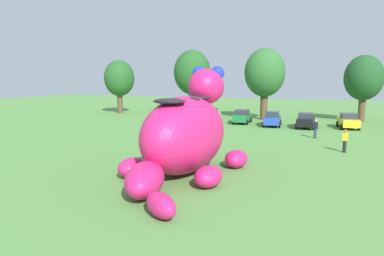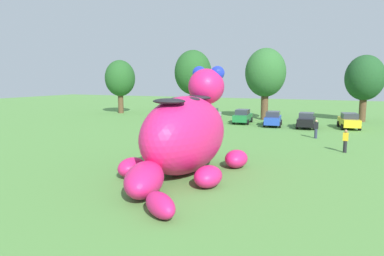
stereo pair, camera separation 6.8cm
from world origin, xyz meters
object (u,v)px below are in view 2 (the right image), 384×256
Objects in this scene: car_red at (186,114)px; spectator_wandering at (168,118)px; car_blue at (273,119)px; car_yellow at (349,121)px; spectator_near_inflatable at (316,129)px; spectator_by_cars at (174,123)px; car_green at (243,116)px; car_black at (306,120)px; car_silver at (211,115)px; giant_inflatable_creature at (185,133)px; spectator_mid_field at (345,141)px.

car_red is 5.26m from spectator_wandering.
car_yellow is (8.01, 1.30, 0.00)m from car_blue.
spectator_near_inflatable is 13.90m from spectator_by_cars.
car_green is 2.46× the size of spectator_near_inflatable.
car_black reaches higher than spectator_near_inflatable.
spectator_by_cars is at bearing -118.02° from car_green.
car_green is 1.02× the size of car_black.
car_black reaches higher than spectator_wandering.
car_blue and car_yellow have the same top height.
car_black is (11.65, -1.01, 0.00)m from car_silver.
car_yellow is (11.88, 0.18, 0.00)m from car_green.
car_silver is 8.91m from spectator_by_cars.
car_green and car_blue have the same top height.
car_silver and car_black have the same top height.
car_blue is (11.63, -1.32, 0.00)m from car_red.
car_yellow is at bearing 9.19° from car_blue.
giant_inflatable_creature reaches higher than car_green.
car_blue is at bearing 18.81° from spectator_wandering.
car_blue is 12.24m from spectator_wandering.
car_green is at bearing 33.29° from spectator_wandering.
car_yellow is (15.97, 0.39, 0.00)m from car_silver.
giant_inflatable_creature is 16.46m from spectator_near_inflatable.
car_red is 1.01× the size of car_blue.
car_blue is at bearing 127.08° from spectator_near_inflatable.
giant_inflatable_creature is 7.04× the size of spectator_near_inflatable.
car_silver is at bearing 173.49° from car_blue.
car_black is at bearing 102.16° from spectator_near_inflatable.
car_yellow is at bearing 88.12° from spectator_mid_field.
spectator_mid_field is 1.00× the size of spectator_by_cars.
spectator_mid_field is (-0.45, -13.74, -0.01)m from car_yellow.
car_red and car_blue have the same top height.
car_blue is 0.99× the size of car_yellow.
car_yellow is (19.64, -0.02, 0.00)m from car_red.
spectator_mid_field is (15.51, -13.35, -0.01)m from car_silver.
car_blue is 2.49× the size of spectator_wandering.
spectator_mid_field is (3.86, -12.34, -0.01)m from car_black.
giant_inflatable_creature is 25.65m from car_red.
car_silver is at bearing 85.14° from spectator_by_cars.
car_blue is at bearing 121.28° from spectator_mid_field.
spectator_near_inflatable is at bearing -30.50° from car_silver.
giant_inflatable_creature reaches higher than car_silver.
car_green is 4.03m from car_blue.
car_green is at bearing 130.13° from spectator_mid_field.
car_green is at bearing 163.89° from car_blue.
car_black is at bearing 107.37° from spectator_mid_field.
spectator_by_cars and spectator_wandering have the same top height.
car_silver is 11.70m from car_black.
spectator_near_inflatable and spectator_wandering have the same top height.
car_red is at bearing 114.47° from giant_inflatable_creature.
car_green is 2.46× the size of spectator_mid_field.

